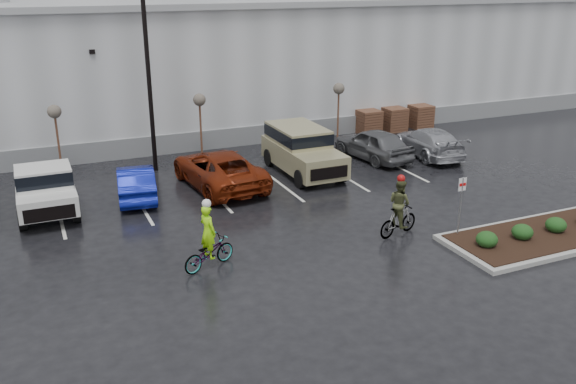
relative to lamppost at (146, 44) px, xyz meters
name	(u,v)px	position (x,y,z in m)	size (l,w,h in m)	color
ground	(364,260)	(4.00, -12.00, -5.69)	(120.00, 120.00, 0.00)	black
warehouse	(182,59)	(4.00, 9.99, -2.04)	(60.50, 15.50, 7.20)	#ADB1B2
wooded_ridge	(120,37)	(4.00, 33.00, -2.69)	(80.00, 25.00, 6.00)	#1D3616
lamppost	(146,44)	(0.00, 0.00, 0.00)	(0.50, 1.00, 9.22)	black
sapling_west	(55,115)	(-4.00, 1.00, -2.96)	(0.60, 0.60, 3.20)	#533321
sapling_mid	(200,103)	(2.50, 1.00, -2.96)	(0.60, 0.60, 3.20)	#533321
sapling_east	(339,92)	(10.00, 1.00, -2.96)	(0.60, 0.60, 3.20)	#533321
pallet_stack_a	(368,122)	(12.50, 2.00, -5.01)	(1.20, 1.20, 1.35)	#533321
pallet_stack_b	(394,119)	(14.20, 2.00, -5.01)	(1.20, 1.20, 1.35)	#533321
pallet_stack_c	(420,116)	(16.00, 2.00, -5.01)	(1.20, 1.20, 1.35)	#533321
curb_island	(554,234)	(11.00, -13.00, -5.61)	(8.00, 3.00, 0.15)	gray
mulch_bed	(555,231)	(11.00, -13.00, -5.52)	(7.60, 2.60, 0.04)	black
shrub_a	(487,239)	(8.00, -13.00, -5.27)	(0.70, 0.70, 0.52)	#133613
shrub_b	(522,232)	(9.50, -13.00, -5.27)	(0.70, 0.70, 0.52)	#133613
shrub_c	(556,225)	(11.00, -13.00, -5.27)	(0.70, 0.70, 0.52)	#133613
fire_lane_sign	(461,200)	(7.80, -11.80, -4.28)	(0.30, 0.05, 2.20)	gray
pickup_white	(44,185)	(-4.87, -3.22, -4.71)	(2.10, 5.20, 1.96)	silver
car_blue	(136,182)	(-1.48, -3.32, -5.02)	(1.42, 4.06, 1.34)	navy
car_red	(219,169)	(2.00, -3.35, -4.90)	(2.59, 5.62, 1.56)	maroon
suv_tan	(303,151)	(6.04, -3.12, -4.66)	(2.20, 5.10, 2.06)	#928B63
car_grey	(373,144)	(10.11, -2.45, -4.92)	(1.81, 4.49, 1.53)	#5B5D60
car_far_silver	(429,142)	(12.95, -3.03, -4.99)	(1.95, 4.80, 1.39)	#ABADB3
cyclist_hivis	(209,247)	(-0.61, -10.50, -4.99)	(1.96, 1.29, 2.24)	#3F3F44
cyclist_olive	(399,213)	(6.09, -10.74, -4.88)	(1.76, 0.91, 2.20)	#3F3F44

